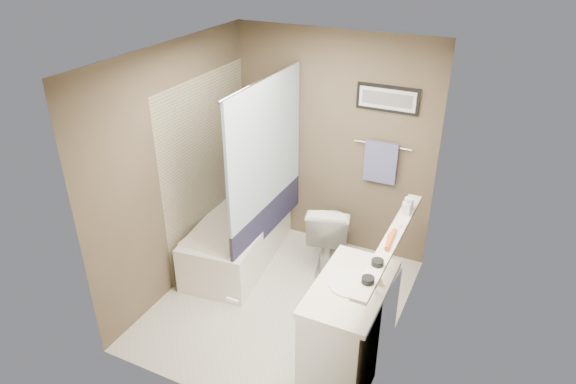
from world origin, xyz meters
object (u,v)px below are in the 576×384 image
at_px(hair_brush_back, 391,237).
at_px(glass_jar, 409,203).
at_px(toilet, 330,232).
at_px(hair_brush_front, 389,241).
at_px(soap_bottle, 406,206).
at_px(bathtub, 238,239).
at_px(candle_bowl_far, 378,263).
at_px(vanity, 349,329).
at_px(candle_bowl_near, 368,280).

height_order(hair_brush_back, glass_jar, glass_jar).
height_order(toilet, hair_brush_front, hair_brush_front).
distance_m(hair_brush_front, soap_bottle, 0.51).
distance_m(glass_jar, soap_bottle, 0.10).
bearing_deg(bathtub, hair_brush_front, -28.07).
height_order(bathtub, soap_bottle, soap_bottle).
bearing_deg(bathtub, candle_bowl_far, -35.93).
bearing_deg(glass_jar, soap_bottle, -90.00).
height_order(candle_bowl_far, glass_jar, glass_jar).
xyz_separation_m(vanity, hair_brush_front, (0.19, 0.26, 0.74)).
relative_size(candle_bowl_near, hair_brush_front, 0.41).
xyz_separation_m(candle_bowl_far, hair_brush_front, (0.00, 0.30, 0.00)).
distance_m(candle_bowl_far, hair_brush_front, 0.30).
bearing_deg(candle_bowl_far, hair_brush_front, 90.00).
height_order(vanity, soap_bottle, soap_bottle).
height_order(vanity, glass_jar, glass_jar).
relative_size(candle_bowl_near, glass_jar, 0.90).
distance_m(bathtub, toilet, 1.00).
xyz_separation_m(bathtub, hair_brush_back, (1.79, -0.62, 0.89)).
distance_m(candle_bowl_far, glass_jar, 0.91).
height_order(candle_bowl_near, soap_bottle, soap_bottle).
bearing_deg(vanity, glass_jar, 81.93).
bearing_deg(vanity, hair_brush_front, 58.76).
bearing_deg(toilet, vanity, 103.07).
relative_size(vanity, candle_bowl_near, 10.00).
bearing_deg(hair_brush_front, candle_bowl_far, -90.00).
xyz_separation_m(hair_brush_front, hair_brush_back, (0.00, 0.07, 0.00)).
relative_size(vanity, glass_jar, 9.00).
bearing_deg(hair_brush_back, vanity, -119.43).
distance_m(hair_brush_front, glass_jar, 0.61).
bearing_deg(hair_brush_back, candle_bowl_near, -90.00).
relative_size(toilet, candle_bowl_near, 8.59).
bearing_deg(toilet, glass_jar, 138.56).
bearing_deg(candle_bowl_near, hair_brush_front, 90.00).
bearing_deg(glass_jar, hair_brush_back, -90.00).
distance_m(toilet, hair_brush_front, 1.55).
bearing_deg(candle_bowl_near, toilet, 118.87).
bearing_deg(bathtub, vanity, -37.70).
distance_m(bathtub, candle_bowl_near, 2.33).
bearing_deg(candle_bowl_far, toilet, 122.74).
relative_size(bathtub, toilet, 1.94).
bearing_deg(bathtub, glass_jar, -9.64).
xyz_separation_m(vanity, hair_brush_back, (0.19, 0.33, 0.74)).
distance_m(vanity, candle_bowl_far, 0.76).
bearing_deg(hair_brush_back, glass_jar, 90.00).
height_order(hair_brush_front, glass_jar, glass_jar).
height_order(glass_jar, soap_bottle, soap_bottle).
xyz_separation_m(bathtub, candle_bowl_far, (1.79, -0.99, 0.89)).
xyz_separation_m(toilet, candle_bowl_far, (0.87, -1.35, 0.75)).
bearing_deg(candle_bowl_far, bathtub, 151.05).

